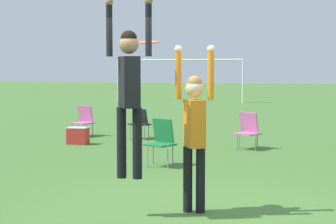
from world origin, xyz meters
TOP-DOWN VIEW (x-y plane):
  - ground_plane at (0.00, 0.00)m, footprint 120.00×120.00m
  - person_jumping at (-0.64, -0.19)m, footprint 0.61×0.50m
  - person_defending at (0.11, 0.22)m, footprint 0.53×0.43m
  - frisbee at (-0.49, 0.18)m, footprint 0.27×0.27m
  - camping_chair_0 at (-1.19, 3.49)m, footprint 0.61×0.67m
  - camping_chair_1 at (-4.46, 7.50)m, footprint 0.66×0.71m
  - camping_chair_3 at (0.19, 6.16)m, footprint 0.68×0.74m
  - camping_chair_4 at (-2.79, 7.35)m, footprint 0.64×0.71m
  - cooler_box at (-3.97, 5.93)m, footprint 0.50×0.32m
  - soccer_goal at (-5.36, 23.12)m, footprint 7.10×0.10m

SIDE VIEW (x-z plane):
  - ground_plane at x=0.00m, z-range 0.00..0.00m
  - cooler_box at x=-3.97m, z-range 0.00..0.42m
  - camping_chair_4 at x=-2.79m, z-range 0.07..0.85m
  - camping_chair_1 at x=-4.46m, z-range 0.05..0.88m
  - camping_chair_3 at x=0.19m, z-range 0.05..0.89m
  - camping_chair_0 at x=-1.19m, z-range 0.07..0.97m
  - person_defending at x=0.11m, z-range 0.07..2.24m
  - person_jumping at x=-0.64m, z-range 0.57..2.83m
  - soccer_goal at x=-5.36m, z-range 0.67..3.02m
  - frisbee at x=-0.49m, z-range 2.19..2.24m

